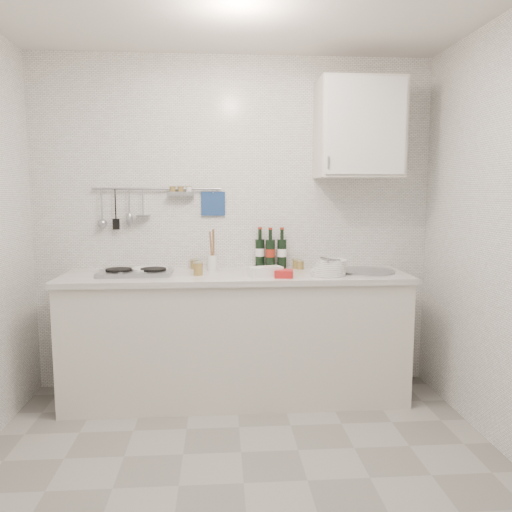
# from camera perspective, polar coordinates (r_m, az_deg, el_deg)

# --- Properties ---
(floor) EXTENTS (3.00, 3.00, 0.00)m
(floor) POSITION_cam_1_polar(r_m,az_deg,el_deg) (2.83, -1.42, -24.52)
(floor) COLOR slate
(floor) RESTS_ON ground
(back_wall) EXTENTS (3.00, 0.02, 2.50)m
(back_wall) POSITION_cam_1_polar(r_m,az_deg,el_deg) (3.82, -2.48, 3.60)
(back_wall) COLOR silver
(back_wall) RESTS_ON floor
(counter) EXTENTS (2.44, 0.64, 0.96)m
(counter) POSITION_cam_1_polar(r_m,az_deg,el_deg) (3.67, -2.17, -9.54)
(counter) COLOR beige
(counter) RESTS_ON floor
(wall_rail) EXTENTS (0.98, 0.09, 0.34)m
(wall_rail) POSITION_cam_1_polar(r_m,az_deg,el_deg) (3.80, -11.55, 6.11)
(wall_rail) COLOR #93969B
(wall_rail) RESTS_ON back_wall
(wall_cabinet) EXTENTS (0.60, 0.38, 0.70)m
(wall_cabinet) POSITION_cam_1_polar(r_m,az_deg,el_deg) (3.79, 11.69, 14.04)
(wall_cabinet) COLOR beige
(wall_cabinet) RESTS_ON back_wall
(plate_stack_hob) EXTENTS (0.27, 0.27, 0.04)m
(plate_stack_hob) POSITION_cam_1_polar(r_m,az_deg,el_deg) (3.64, -12.15, -1.64)
(plate_stack_hob) COLOR #507AB7
(plate_stack_hob) RESTS_ON counter
(plate_stack_sink) EXTENTS (0.27, 0.26, 0.11)m
(plate_stack_sink) POSITION_cam_1_polar(r_m,az_deg,el_deg) (3.53, 8.45, -1.30)
(plate_stack_sink) COLOR white
(plate_stack_sink) RESTS_ON counter
(wine_bottles) EXTENTS (0.24, 0.12, 0.31)m
(wine_bottles) POSITION_cam_1_polar(r_m,az_deg,el_deg) (3.78, 1.69, 0.92)
(wine_bottles) COLOR black
(wine_bottles) RESTS_ON counter
(butter_dish) EXTENTS (0.25, 0.18, 0.07)m
(butter_dish) POSITION_cam_1_polar(r_m,az_deg,el_deg) (3.43, 1.08, -1.79)
(butter_dish) COLOR white
(butter_dish) RESTS_ON counter
(strawberry_punnet) EXTENTS (0.14, 0.14, 0.05)m
(strawberry_punnet) POSITION_cam_1_polar(r_m,az_deg,el_deg) (3.39, 3.22, -2.03)
(strawberry_punnet) COLOR red
(strawberry_punnet) RESTS_ON counter
(utensil_crock) EXTENTS (0.07, 0.07, 0.31)m
(utensil_crock) POSITION_cam_1_polar(r_m,az_deg,el_deg) (3.70, -5.01, -0.55)
(utensil_crock) COLOR white
(utensil_crock) RESTS_ON counter
(jar_a) EXTENTS (0.06, 0.06, 0.07)m
(jar_a) POSITION_cam_1_polar(r_m,az_deg,el_deg) (3.80, -7.08, -0.91)
(jar_a) COLOR olive
(jar_a) RESTS_ON counter
(jar_b) EXTENTS (0.07, 0.07, 0.07)m
(jar_b) POSITION_cam_1_polar(r_m,az_deg,el_deg) (3.80, 4.69, -0.87)
(jar_b) COLOR olive
(jar_b) RESTS_ON counter
(jar_c) EXTENTS (0.06, 0.06, 0.07)m
(jar_c) POSITION_cam_1_polar(r_m,az_deg,el_deg) (3.77, 5.07, -0.99)
(jar_c) COLOR olive
(jar_c) RESTS_ON counter
(jar_d) EXTENTS (0.07, 0.07, 0.09)m
(jar_d) POSITION_cam_1_polar(r_m,az_deg,el_deg) (3.50, -6.62, -1.43)
(jar_d) COLOR olive
(jar_d) RESTS_ON counter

